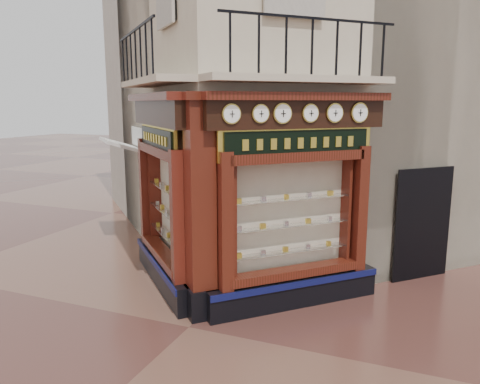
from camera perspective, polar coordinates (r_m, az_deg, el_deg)
The scene contains 17 objects.
ground at distance 8.42m, azimuth -6.24°, elevation -16.06°, with size 80.00×80.00×0.00m, color #4F2C25.
main_building at distance 13.43m, azimuth 6.54°, elevation 20.18°, with size 8.00×8.00×12.00m, color beige.
neighbour_left at distance 16.48m, azimuth 0.26°, elevation 16.73°, with size 8.00×8.00×11.00m, color #B7AF9F.
neighbour_right at distance 15.36m, azimuth 18.46°, elevation 16.63°, with size 8.00×8.00×11.00m, color #B7AF9F.
shopfront_left at distance 9.75m, azimuth -9.40°, elevation -0.10°, with size 2.86×2.86×3.98m.
shopfront_right at distance 8.64m, azimuth 6.74°, elevation -1.42°, with size 2.86×2.86×3.98m.
corner_pilaster at distance 8.17m, azimuth -4.86°, elevation -2.31°, with size 0.85×0.85×3.98m.
balcony at distance 8.86m, azimuth -2.14°, elevation 13.52°, with size 5.94×2.97×1.03m.
clock_a at distance 7.70m, azimuth -1.06°, elevation 9.50°, with size 0.27×0.27×0.33m.
clock_b at distance 7.91m, azimuth 2.52°, elevation 9.52°, with size 0.26×0.26×0.32m.
clock_c at distance 8.10m, azimuth 5.20°, elevation 9.52°, with size 0.29×0.29×0.35m.
clock_d at distance 8.37m, azimuth 8.57°, elevation 9.48°, with size 0.27×0.27×0.33m.
clock_e at distance 8.64m, azimuth 11.46°, elevation 9.43°, with size 0.28×0.28×0.35m.
clock_f at distance 8.96m, azimuth 14.35°, elevation 9.35°, with size 0.30×0.30×0.37m.
awning at distance 13.32m, azimuth -13.62°, elevation -6.07°, with size 1.71×1.02×0.08m, color silver, non-canonical shape.
signboard_left at distance 9.59m, azimuth -10.06°, elevation 6.48°, with size 1.97×1.97×0.53m.
signboard_right at distance 8.41m, azimuth 7.17°, elevation 5.98°, with size 2.22×2.22×0.59m.
Camera 1 is at (3.62, -6.59, 3.79)m, focal length 35.00 mm.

